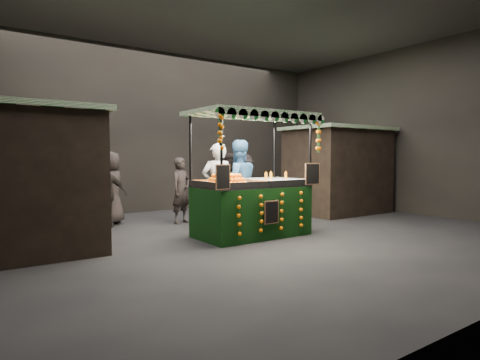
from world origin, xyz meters
TOP-DOWN VIEW (x-y plane):
  - ground at (0.00, 0.00)m, footprint 12.00×12.00m
  - market_hall at (0.00, 0.00)m, footprint 12.10×10.10m
  - neighbour_stall_left at (-4.40, 1.00)m, footprint 3.00×2.20m
  - neighbour_stall_right at (4.40, 1.50)m, footprint 3.00×2.20m
  - juice_stall at (0.05, -0.00)m, footprint 2.74×1.61m
  - vendor_grey at (-0.21, 1.03)m, footprint 0.85×0.68m
  - vendor_blue at (0.36, 1.01)m, footprint 1.19×1.03m
  - shopper_0 at (-0.44, 2.41)m, footprint 0.72×0.61m
  - shopper_1 at (1.40, 2.85)m, footprint 1.01×0.86m
  - shopper_2 at (-2.25, 2.80)m, footprint 1.03×0.70m
  - shopper_3 at (1.88, 2.91)m, footprint 1.33×1.06m
  - shopper_4 at (-1.99, 3.23)m, footprint 1.07×1.02m
  - shopper_5 at (4.50, 2.75)m, footprint 0.80×1.56m
  - shopper_6 at (2.03, 3.72)m, footprint 0.43×0.60m
  - shopper_7 at (-3.57, 3.20)m, footprint 1.38×1.56m

SIDE VIEW (x-z plane):
  - ground at x=0.00m, z-range 0.00..0.00m
  - shopper_6 at x=2.03m, z-range 0.00..1.53m
  - shopper_5 at x=4.50m, z-range 0.00..1.61m
  - shopper_2 at x=-2.25m, z-range 0.00..1.63m
  - juice_stall at x=0.05m, z-range -0.50..2.16m
  - shopper_0 at x=-0.44m, z-range 0.00..1.69m
  - shopper_7 at x=-3.57m, z-range 0.00..1.71m
  - shopper_3 at x=1.88m, z-range 0.00..1.80m
  - shopper_1 at x=1.40m, z-range 0.00..1.82m
  - shopper_4 at x=-1.99m, z-range 0.00..1.84m
  - vendor_grey at x=-0.21m, z-range 0.00..2.02m
  - vendor_blue at x=0.36m, z-range 0.00..2.11m
  - neighbour_stall_left at x=-4.40m, z-range 0.01..2.61m
  - neighbour_stall_right at x=4.40m, z-range 0.01..2.61m
  - market_hall at x=0.00m, z-range 0.86..5.91m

